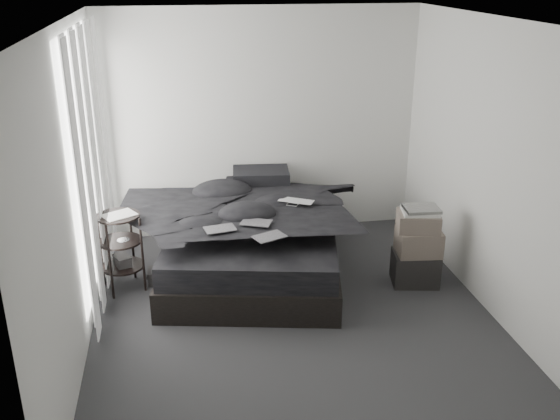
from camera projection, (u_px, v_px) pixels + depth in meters
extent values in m
cube|color=#303033|center=(295.00, 318.00, 5.68)|extent=(3.60, 4.20, 0.01)
cube|color=white|center=(298.00, 22.00, 4.72)|extent=(3.60, 4.20, 0.01)
cube|color=silver|center=(261.00, 124.00, 7.12)|extent=(3.60, 0.01, 2.60)
cube|color=silver|center=(372.00, 314.00, 3.27)|extent=(3.60, 0.01, 2.60)
cube|color=silver|center=(72.00, 196.00, 4.92)|extent=(0.01, 4.20, 2.60)
cube|color=silver|center=(497.00, 172.00, 5.47)|extent=(0.01, 4.20, 2.60)
cube|color=white|center=(88.00, 157.00, 5.73)|extent=(0.02, 2.00, 2.30)
cube|color=white|center=(94.00, 164.00, 5.76)|extent=(0.06, 2.12, 2.48)
cube|color=black|center=(255.00, 257.00, 6.52)|extent=(2.10, 2.52, 0.30)
cube|color=black|center=(254.00, 233.00, 6.42)|extent=(2.02, 2.45, 0.24)
imported|color=black|center=(253.00, 213.00, 6.28)|extent=(1.99, 2.20, 0.26)
cube|color=black|center=(255.00, 187.00, 7.15)|extent=(0.75, 0.58, 0.15)
cube|color=black|center=(261.00, 176.00, 7.08)|extent=(0.67, 0.49, 0.14)
imported|color=silver|center=(295.00, 196.00, 6.31)|extent=(0.42, 0.38, 0.03)
cube|color=black|center=(220.00, 221.00, 5.73)|extent=(0.31, 0.23, 0.01)
cube|color=black|center=(256.00, 214.00, 5.87)|extent=(0.33, 0.28, 0.01)
cube|color=black|center=(269.00, 227.00, 5.56)|extent=(0.33, 0.28, 0.01)
cylinder|color=black|center=(122.00, 252.00, 6.08)|extent=(0.54, 0.54, 0.77)
cube|color=white|center=(119.00, 215.00, 5.93)|extent=(0.37, 0.34, 0.02)
cube|color=black|center=(156.00, 275.00, 6.30)|extent=(0.16, 0.22, 0.15)
cube|color=black|center=(415.00, 268.00, 6.26)|extent=(0.50, 0.42, 0.33)
cube|color=#665A51|center=(419.00, 242.00, 6.14)|extent=(0.45, 0.37, 0.25)
cube|color=#665A51|center=(418.00, 221.00, 6.07)|extent=(0.46, 0.40, 0.17)
cube|color=silver|center=(420.00, 211.00, 6.03)|extent=(0.38, 0.33, 0.03)
cube|color=silver|center=(422.00, 209.00, 6.01)|extent=(0.35, 0.29, 0.03)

